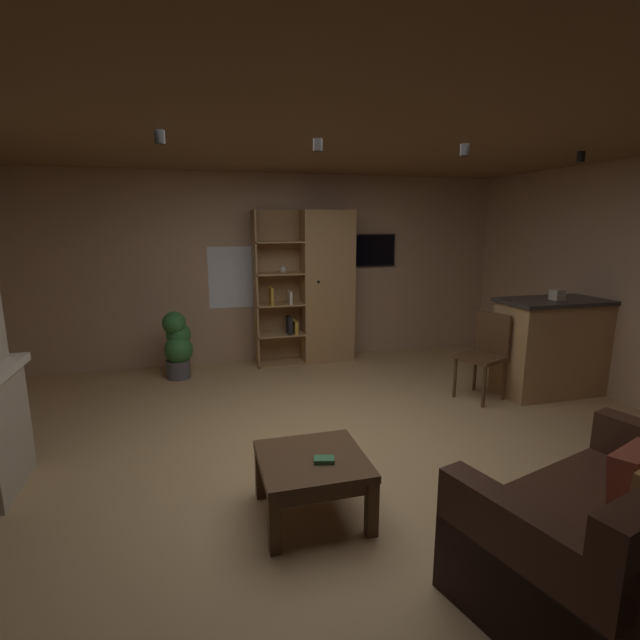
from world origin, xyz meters
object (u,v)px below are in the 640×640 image
(tissue_box, at_px, (557,295))
(table_book_0, at_px, (324,460))
(kitchen_bar_counter, at_px, (558,346))
(coffee_table, at_px, (312,469))
(leather_couch, at_px, (614,536))
(bookshelf_cabinet, at_px, (321,288))
(dining_chair, at_px, (486,350))
(potted_floor_plant, at_px, (178,344))
(wall_mounted_tv, at_px, (368,250))

(tissue_box, distance_m, table_book_0, 3.45)
(kitchen_bar_counter, relative_size, table_book_0, 10.84)
(kitchen_bar_counter, bearing_deg, coffee_table, -155.17)
(leather_couch, height_order, coffee_table, leather_couch)
(bookshelf_cabinet, bearing_deg, table_book_0, -104.85)
(coffee_table, relative_size, dining_chair, 0.73)
(potted_floor_plant, bearing_deg, kitchen_bar_counter, -21.28)
(bookshelf_cabinet, xyz_separation_m, leather_couch, (0.36, -4.37, -0.71))
(bookshelf_cabinet, xyz_separation_m, kitchen_bar_counter, (2.22, -1.90, -0.47))
(wall_mounted_tv, bearing_deg, leather_couch, -94.91)
(bookshelf_cabinet, xyz_separation_m, dining_chair, (1.34, -1.83, -0.48))
(bookshelf_cabinet, xyz_separation_m, tissue_box, (2.10, -1.93, 0.11))
(kitchen_bar_counter, distance_m, coffee_table, 3.52)
(table_book_0, height_order, potted_floor_plant, potted_floor_plant)
(table_book_0, bearing_deg, tissue_box, 26.73)
(bookshelf_cabinet, bearing_deg, potted_floor_plant, -170.95)
(dining_chair, bearing_deg, wall_mounted_tv, 106.20)
(potted_floor_plant, distance_m, wall_mounted_tv, 2.88)
(kitchen_bar_counter, xyz_separation_m, dining_chair, (-0.87, 0.07, -0.00))
(tissue_box, relative_size, coffee_table, 0.18)
(bookshelf_cabinet, relative_size, tissue_box, 16.96)
(leather_couch, distance_m, wall_mounted_tv, 4.75)
(kitchen_bar_counter, bearing_deg, bookshelf_cabinet, 139.46)
(leather_couch, relative_size, coffee_table, 2.53)
(bookshelf_cabinet, relative_size, wall_mounted_tv, 2.55)
(bookshelf_cabinet, bearing_deg, kitchen_bar_counter, -40.54)
(kitchen_bar_counter, xyz_separation_m, potted_floor_plant, (-4.10, 1.60, -0.10))
(tissue_box, distance_m, leather_couch, 3.11)
(table_book_0, distance_m, wall_mounted_tv, 4.16)
(coffee_table, height_order, wall_mounted_tv, wall_mounted_tv)
(wall_mounted_tv, bearing_deg, table_book_0, -114.49)
(bookshelf_cabinet, bearing_deg, wall_mounted_tv, 15.64)
(coffee_table, xyz_separation_m, table_book_0, (0.06, -0.08, 0.10))
(table_book_0, bearing_deg, dining_chair, 35.63)
(tissue_box, height_order, leather_couch, tissue_box)
(table_book_0, relative_size, wall_mounted_tv, 0.16)
(tissue_box, height_order, coffee_table, tissue_box)
(kitchen_bar_counter, bearing_deg, dining_chair, 175.60)
(coffee_table, bearing_deg, dining_chair, 33.67)
(tissue_box, bearing_deg, wall_mounted_tv, 122.32)
(tissue_box, bearing_deg, coffee_table, -154.85)
(tissue_box, xyz_separation_m, table_book_0, (-3.02, -1.52, -0.69))
(bookshelf_cabinet, xyz_separation_m, potted_floor_plant, (-1.88, -0.30, -0.58))
(kitchen_bar_counter, height_order, tissue_box, tissue_box)
(leather_couch, bearing_deg, coffee_table, 143.08)
(tissue_box, relative_size, table_book_0, 0.95)
(bookshelf_cabinet, distance_m, wall_mounted_tv, 0.92)
(bookshelf_cabinet, height_order, tissue_box, bookshelf_cabinet)
(potted_floor_plant, relative_size, wall_mounted_tv, 1.04)
(coffee_table, bearing_deg, tissue_box, 25.15)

